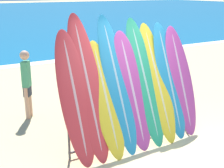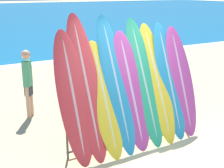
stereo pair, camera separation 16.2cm
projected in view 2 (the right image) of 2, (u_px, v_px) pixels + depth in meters
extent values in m
plane|color=tan|center=(171.00, 155.00, 5.62)|extent=(160.00, 160.00, 0.00)
cube|color=white|center=(39.00, 63.00, 12.59)|extent=(120.00, 0.60, 0.01)
cylinder|color=#47474C|center=(67.00, 134.00, 5.35)|extent=(0.04, 0.04, 0.95)
cylinder|color=#47474C|center=(185.00, 107.00, 6.57)|extent=(0.04, 0.04, 0.95)
cylinder|color=#47474C|center=(133.00, 97.00, 5.83)|extent=(2.69, 0.04, 0.04)
cylinder|color=#47474C|center=(132.00, 136.00, 6.07)|extent=(2.69, 0.04, 0.04)
ellipsoid|color=red|center=(73.00, 97.00, 5.28)|extent=(0.54, 1.01, 2.22)
ellipsoid|color=#D59E9F|center=(73.00, 97.00, 5.28)|extent=(0.10, 0.98, 2.13)
ellipsoid|color=red|center=(87.00, 86.00, 5.43)|extent=(0.53, 1.17, 2.47)
ellipsoid|color=#D59E9F|center=(87.00, 86.00, 5.43)|extent=(0.09, 1.13, 2.38)
ellipsoid|color=yellow|center=(104.00, 99.00, 5.54)|extent=(0.51, 1.04, 1.98)
ellipsoid|color=beige|center=(104.00, 99.00, 5.54)|extent=(0.09, 1.01, 1.91)
ellipsoid|color=teal|center=(116.00, 83.00, 5.69)|extent=(0.49, 1.22, 2.43)
ellipsoid|color=#98BACC|center=(116.00, 83.00, 5.69)|extent=(0.09, 1.18, 2.34)
ellipsoid|color=#B23D8E|center=(131.00, 90.00, 5.81)|extent=(0.59, 1.01, 2.13)
ellipsoid|color=#CAA1BE|center=(131.00, 90.00, 5.81)|extent=(0.11, 0.98, 2.05)
ellipsoid|color=#289E70|center=(144.00, 81.00, 5.97)|extent=(0.52, 1.16, 2.34)
ellipsoid|color=#9AC3B3|center=(144.00, 81.00, 5.97)|extent=(0.09, 1.12, 2.25)
ellipsoid|color=yellow|center=(157.00, 82.00, 6.10)|extent=(0.53, 1.13, 2.23)
ellipsoid|color=beige|center=(157.00, 82.00, 6.10)|extent=(0.10, 1.09, 2.15)
ellipsoid|color=teal|center=(169.00, 80.00, 6.23)|extent=(0.52, 1.00, 2.23)
ellipsoid|color=#98BACC|center=(169.00, 80.00, 6.23)|extent=(0.09, 0.96, 2.15)
ellipsoid|color=#B23D8E|center=(181.00, 81.00, 6.36)|extent=(0.57, 0.92, 2.15)
ellipsoid|color=#CAA1BE|center=(181.00, 81.00, 6.36)|extent=(0.10, 0.89, 2.07)
cylinder|color=tan|center=(28.00, 102.00, 7.15)|extent=(0.10, 0.10, 0.75)
cylinder|color=tan|center=(31.00, 100.00, 7.30)|extent=(0.10, 0.10, 0.75)
cube|color=#282D38|center=(29.00, 90.00, 7.15)|extent=(0.23, 0.25, 0.22)
cube|color=#42996B|center=(27.00, 74.00, 7.03)|extent=(0.25, 0.27, 0.58)
sphere|color=tan|center=(26.00, 55.00, 6.91)|extent=(0.21, 0.21, 0.21)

